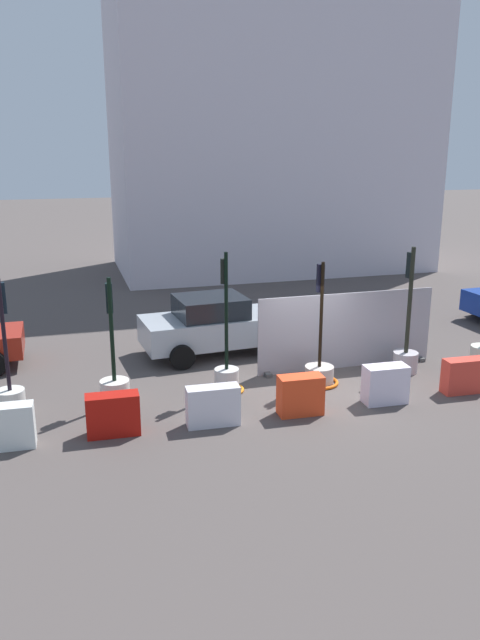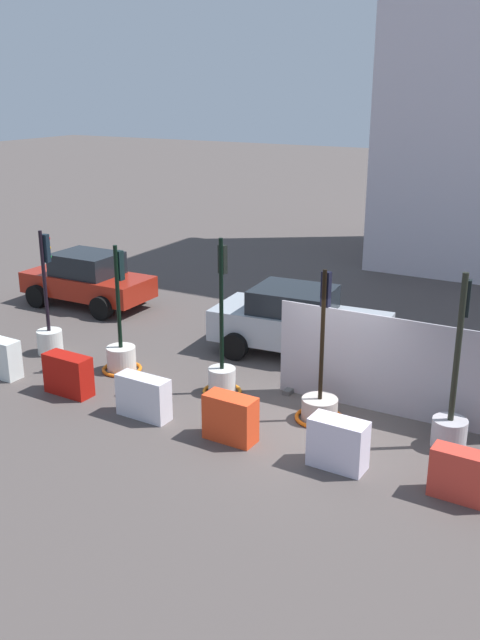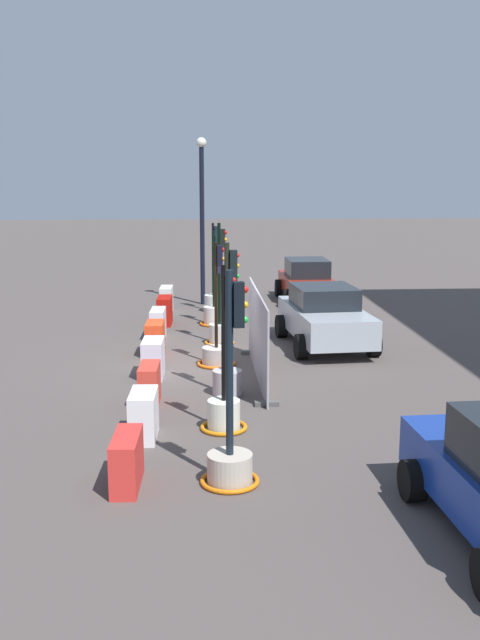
{
  "view_description": "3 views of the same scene",
  "coord_description": "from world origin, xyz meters",
  "views": [
    {
      "loc": [
        -5.93,
        -13.27,
        5.76
      ],
      "look_at": [
        -2.17,
        -0.21,
        1.96
      ],
      "focal_mm": 35.28,
      "sensor_mm": 36.0,
      "label": 1
    },
    {
      "loc": [
        4.85,
        -11.5,
        6.35
      ],
      "look_at": [
        -1.55,
        -0.09,
        1.95
      ],
      "focal_mm": 39.6,
      "sensor_mm": 36.0,
      "label": 2
    },
    {
      "loc": [
        17.83,
        -0.22,
        4.72
      ],
      "look_at": [
        2.86,
        0.73,
        1.71
      ],
      "focal_mm": 41.1,
      "sensor_mm": 36.0,
      "label": 3
    }
  ],
  "objects": [
    {
      "name": "traffic_light_2",
      "position": [
        -2.31,
        0.48,
        0.51
      ],
      "size": [
        0.85,
        0.85,
        3.4
      ],
      "color": "beige",
      "rests_on": "ground_plane"
    },
    {
      "name": "site_fence_panel",
      "position": [
        1.18,
        1.25,
        0.98
      ],
      "size": [
        4.93,
        0.5,
        2.04
      ],
      "color": "#9E9AA4",
      "rests_on": "ground_plane"
    },
    {
      "name": "ground_plane",
      "position": [
        0.0,
        0.0,
        0.0
      ],
      "size": [
        120.0,
        120.0,
        0.0
      ],
      "primitive_type": "plane",
      "color": "#4E4643"
    },
    {
      "name": "car_silver_hatchback",
      "position": [
        -1.86,
        3.38,
        0.83
      ],
      "size": [
        4.35,
        2.47,
        1.67
      ],
      "color": "#A3ABB4",
      "rests_on": "ground_plane"
    },
    {
      "name": "construction_barrier_4",
      "position": [
        1.02,
        -1.21,
        0.45
      ],
      "size": [
        1.02,
        0.52,
        0.89
      ],
      "color": "silver",
      "rests_on": "ground_plane"
    },
    {
      "name": "construction_barrier_1",
      "position": [
        -5.16,
        -1.17,
        0.44
      ],
      "size": [
        1.1,
        0.48,
        0.88
      ],
      "color": "#AE130B",
      "rests_on": "ground_plane"
    },
    {
      "name": "traffic_light_4",
      "position": [
        2.53,
        0.48,
        0.63
      ],
      "size": [
        0.64,
        0.64,
        3.3
      ],
      "color": "#ADA8AD",
      "rests_on": "ground_plane"
    },
    {
      "name": "construction_barrier_2",
      "position": [
        -3.08,
        -1.29,
        0.43
      ],
      "size": [
        1.14,
        0.44,
        0.87
      ],
      "color": "silver",
      "rests_on": "ground_plane"
    },
    {
      "name": "traffic_light_0",
      "position": [
        -7.23,
        0.45,
        0.58
      ],
      "size": [
        0.62,
        0.62,
        3.07
      ],
      "color": "silver",
      "rests_on": "ground_plane"
    },
    {
      "name": "traffic_light_1",
      "position": [
        -4.98,
        0.41,
        0.44
      ],
      "size": [
        0.93,
        0.93,
        2.97
      ],
      "color": "silver",
      "rests_on": "ground_plane"
    },
    {
      "name": "construction_barrier_5",
      "position": [
        3.13,
        -1.18,
        0.42
      ],
      "size": [
        1.03,
        0.43,
        0.84
      ],
      "color": "red",
      "rests_on": "ground_plane"
    },
    {
      "name": "car_red_compact",
      "position": [
        -9.05,
        3.98,
        0.8
      ],
      "size": [
        3.94,
        2.08,
        1.6
      ],
      "color": "maroon",
      "rests_on": "ground_plane"
    },
    {
      "name": "construction_barrier_3",
      "position": [
        -1.09,
        -1.27,
        0.44
      ],
      "size": [
        1.0,
        0.49,
        0.89
      ],
      "color": "#E8401C",
      "rests_on": "ground_plane"
    },
    {
      "name": "traffic_light_3",
      "position": [
        0.03,
        0.32,
        0.4
      ],
      "size": [
        0.98,
        0.98,
        3.08
      ],
      "color": "#B3A69F",
      "rests_on": "ground_plane"
    }
  ]
}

